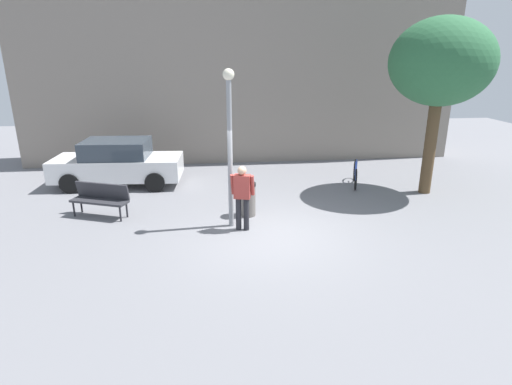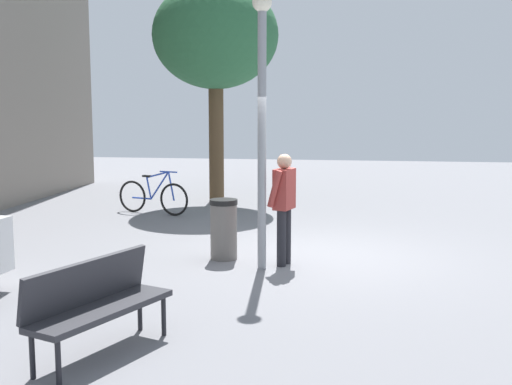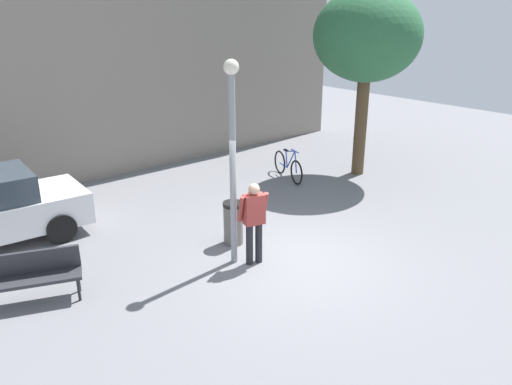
{
  "view_description": "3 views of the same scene",
  "coord_description": "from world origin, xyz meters",
  "px_view_note": "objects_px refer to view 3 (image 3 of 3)",
  "views": [
    {
      "loc": [
        -1.44,
        -9.39,
        4.27
      ],
      "look_at": [
        -0.28,
        0.73,
        0.87
      ],
      "focal_mm": 29.28,
      "sensor_mm": 36.0,
      "label": 1
    },
    {
      "loc": [
        -10.17,
        -0.63,
        2.4
      ],
      "look_at": [
        0.48,
        1.0,
        0.93
      ],
      "focal_mm": 45.68,
      "sensor_mm": 36.0,
      "label": 2
    },
    {
      "loc": [
        -6.39,
        -6.42,
        4.8
      ],
      "look_at": [
        -0.13,
        0.98,
        1.2
      ],
      "focal_mm": 35.25,
      "sensor_mm": 36.0,
      "label": 3
    }
  ],
  "objects_px": {
    "park_bench": "(32,273)",
    "plaza_tree": "(367,37)",
    "person_by_lamppost": "(254,218)",
    "lamppost": "(232,146)",
    "trash_bin": "(233,223)",
    "bicycle_blue": "(288,166)"
  },
  "relations": [
    {
      "from": "person_by_lamppost",
      "to": "trash_bin",
      "type": "distance_m",
      "value": 1.11
    },
    {
      "from": "plaza_tree",
      "to": "person_by_lamppost",
      "type": "bearing_deg",
      "value": -159.02
    },
    {
      "from": "park_bench",
      "to": "plaza_tree",
      "type": "height_order",
      "value": "plaza_tree"
    },
    {
      "from": "trash_bin",
      "to": "park_bench",
      "type": "bearing_deg",
      "value": 173.9
    },
    {
      "from": "lamppost",
      "to": "bicycle_blue",
      "type": "relative_size",
      "value": 2.26
    },
    {
      "from": "person_by_lamppost",
      "to": "lamppost",
      "type": "bearing_deg",
      "value": 132.68
    },
    {
      "from": "plaza_tree",
      "to": "trash_bin",
      "type": "distance_m",
      "value": 6.98
    },
    {
      "from": "plaza_tree",
      "to": "park_bench",
      "type": "bearing_deg",
      "value": -174.53
    },
    {
      "from": "person_by_lamppost",
      "to": "plaza_tree",
      "type": "bearing_deg",
      "value": 20.98
    },
    {
      "from": "lamppost",
      "to": "trash_bin",
      "type": "height_order",
      "value": "lamppost"
    },
    {
      "from": "person_by_lamppost",
      "to": "park_bench",
      "type": "bearing_deg",
      "value": 159.77
    },
    {
      "from": "person_by_lamppost",
      "to": "park_bench",
      "type": "height_order",
      "value": "person_by_lamppost"
    },
    {
      "from": "lamppost",
      "to": "person_by_lamppost",
      "type": "bearing_deg",
      "value": -47.32
    },
    {
      "from": "lamppost",
      "to": "park_bench",
      "type": "height_order",
      "value": "lamppost"
    },
    {
      "from": "person_by_lamppost",
      "to": "bicycle_blue",
      "type": "xyz_separation_m",
      "value": [
        4.11,
        3.33,
        -0.58
      ]
    },
    {
      "from": "lamppost",
      "to": "person_by_lamppost",
      "type": "xyz_separation_m",
      "value": [
        0.27,
        -0.29,
        -1.42
      ]
    },
    {
      "from": "lamppost",
      "to": "plaza_tree",
      "type": "bearing_deg",
      "value": 17.81
    },
    {
      "from": "person_by_lamppost",
      "to": "bicycle_blue",
      "type": "distance_m",
      "value": 5.33
    },
    {
      "from": "plaza_tree",
      "to": "bicycle_blue",
      "type": "bearing_deg",
      "value": 153.34
    },
    {
      "from": "plaza_tree",
      "to": "trash_bin",
      "type": "relative_size",
      "value": 5.67
    },
    {
      "from": "lamppost",
      "to": "plaza_tree",
      "type": "xyz_separation_m",
      "value": [
        6.37,
        2.05,
        1.61
      ]
    },
    {
      "from": "person_by_lamppost",
      "to": "trash_bin",
      "type": "height_order",
      "value": "person_by_lamppost"
    }
  ]
}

